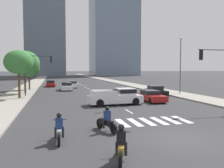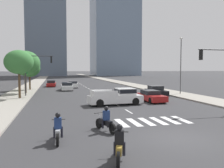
{
  "view_description": "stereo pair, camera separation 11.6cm",
  "coord_description": "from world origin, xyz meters",
  "px_view_note": "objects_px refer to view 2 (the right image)",
  "views": [
    {
      "loc": [
        -6.29,
        -10.95,
        3.64
      ],
      "look_at": [
        0.0,
        14.07,
        2.0
      ],
      "focal_mm": 37.62,
      "sensor_mm": 36.0,
      "label": 1
    },
    {
      "loc": [
        -6.18,
        -10.98,
        3.64
      ],
      "look_at": [
        0.0,
        14.07,
        2.0
      ],
      "focal_mm": 37.62,
      "sensor_mm": 36.0,
      "label": 2
    }
  ],
  "objects_px": {
    "motorcycle_third": "(58,130)",
    "sedan_black_1": "(156,91)",
    "street_tree_third": "(30,68)",
    "sedan_white_3": "(73,85)",
    "sedan_red_0": "(51,84)",
    "traffic_signal_far": "(36,67)",
    "motorcycle_trailing": "(119,146)",
    "street_tree_second": "(25,63)",
    "street_tree_nearest": "(19,62)",
    "street_lamp_east": "(181,61)",
    "sedan_white_2": "(67,87)",
    "sedan_red_4": "(151,96)",
    "motorcycle_lead": "(106,121)",
    "pickup_truck": "(118,97)"
  },
  "relations": [
    {
      "from": "sedan_white_2",
      "to": "sedan_red_4",
      "type": "relative_size",
      "value": 1.0
    },
    {
      "from": "sedan_red_4",
      "to": "street_tree_nearest",
      "type": "height_order",
      "value": "street_tree_nearest"
    },
    {
      "from": "motorcycle_lead",
      "to": "sedan_white_3",
      "type": "xyz_separation_m",
      "value": [
        0.61,
        33.23,
        0.03
      ]
    },
    {
      "from": "motorcycle_trailing",
      "to": "sedan_black_1",
      "type": "distance_m",
      "value": 23.37
    },
    {
      "from": "traffic_signal_far",
      "to": "street_tree_nearest",
      "type": "height_order",
      "value": "street_tree_nearest"
    },
    {
      "from": "sedan_black_1",
      "to": "street_tree_second",
      "type": "bearing_deg",
      "value": -106.47
    },
    {
      "from": "street_tree_nearest",
      "to": "sedan_white_3",
      "type": "bearing_deg",
      "value": 65.5
    },
    {
      "from": "sedan_red_0",
      "to": "sedan_black_1",
      "type": "relative_size",
      "value": 0.97
    },
    {
      "from": "street_tree_second",
      "to": "traffic_signal_far",
      "type": "bearing_deg",
      "value": -64.3
    },
    {
      "from": "street_lamp_east",
      "to": "street_tree_second",
      "type": "height_order",
      "value": "street_lamp_east"
    },
    {
      "from": "motorcycle_trailing",
      "to": "street_tree_second",
      "type": "bearing_deg",
      "value": 32.32
    },
    {
      "from": "motorcycle_trailing",
      "to": "street_tree_second",
      "type": "xyz_separation_m",
      "value": [
        -6.55,
        27.23,
        3.91
      ]
    },
    {
      "from": "street_tree_third",
      "to": "street_lamp_east",
      "type": "bearing_deg",
      "value": -29.21
    },
    {
      "from": "traffic_signal_far",
      "to": "street_tree_second",
      "type": "xyz_separation_m",
      "value": [
        -1.72,
        3.58,
        0.52
      ]
    },
    {
      "from": "sedan_black_1",
      "to": "street_tree_nearest",
      "type": "xyz_separation_m",
      "value": [
        -17.51,
        0.45,
        3.83
      ]
    },
    {
      "from": "street_tree_third",
      "to": "sedan_white_3",
      "type": "bearing_deg",
      "value": 29.38
    },
    {
      "from": "motorcycle_lead",
      "to": "sedan_white_2",
      "type": "distance_m",
      "value": 27.73
    },
    {
      "from": "sedan_black_1",
      "to": "street_tree_third",
      "type": "bearing_deg",
      "value": -121.96
    },
    {
      "from": "motorcycle_third",
      "to": "sedan_black_1",
      "type": "height_order",
      "value": "motorcycle_third"
    },
    {
      "from": "sedan_white_3",
      "to": "street_tree_third",
      "type": "distance_m",
      "value": 9.25
    },
    {
      "from": "motorcycle_trailing",
      "to": "street_tree_third",
      "type": "relative_size",
      "value": 0.38
    },
    {
      "from": "motorcycle_trailing",
      "to": "sedan_white_2",
      "type": "bearing_deg",
      "value": 19.49
    },
    {
      "from": "pickup_truck",
      "to": "street_lamp_east",
      "type": "relative_size",
      "value": 0.7
    },
    {
      "from": "sedan_red_4",
      "to": "street_tree_second",
      "type": "bearing_deg",
      "value": -130.67
    },
    {
      "from": "sedan_red_0",
      "to": "traffic_signal_far",
      "type": "xyz_separation_m",
      "value": [
        -1.74,
        -17.89,
        3.38
      ]
    },
    {
      "from": "street_tree_second",
      "to": "street_tree_third",
      "type": "bearing_deg",
      "value": 90.0
    },
    {
      "from": "sedan_black_1",
      "to": "sedan_white_3",
      "type": "height_order",
      "value": "sedan_black_1"
    },
    {
      "from": "sedan_red_4",
      "to": "street_tree_third",
      "type": "distance_m",
      "value": 23.21
    },
    {
      "from": "pickup_truck",
      "to": "street_tree_second",
      "type": "distance_m",
      "value": 17.03
    },
    {
      "from": "street_lamp_east",
      "to": "motorcycle_trailing",
      "type": "bearing_deg",
      "value": -125.2
    },
    {
      "from": "street_lamp_east",
      "to": "sedan_red_4",
      "type": "bearing_deg",
      "value": -141.03
    },
    {
      "from": "street_tree_nearest",
      "to": "sedan_red_0",
      "type": "bearing_deg",
      "value": 80.39
    },
    {
      "from": "motorcycle_lead",
      "to": "street_tree_second",
      "type": "bearing_deg",
      "value": -2.3
    },
    {
      "from": "sedan_red_0",
      "to": "motorcycle_lead",
      "type": "bearing_deg",
      "value": -172.06
    },
    {
      "from": "sedan_black_1",
      "to": "street_tree_nearest",
      "type": "relative_size",
      "value": 0.8
    },
    {
      "from": "pickup_truck",
      "to": "sedan_red_0",
      "type": "relative_size",
      "value": 1.25
    },
    {
      "from": "motorcycle_third",
      "to": "street_tree_third",
      "type": "distance_m",
      "value": 30.79
    },
    {
      "from": "motorcycle_lead",
      "to": "pickup_truck",
      "type": "bearing_deg",
      "value": -38.47
    },
    {
      "from": "sedan_red_0",
      "to": "street_tree_nearest",
      "type": "height_order",
      "value": "street_tree_nearest"
    },
    {
      "from": "motorcycle_trailing",
      "to": "pickup_truck",
      "type": "bearing_deg",
      "value": 3.82
    },
    {
      "from": "sedan_red_4",
      "to": "street_lamp_east",
      "type": "distance_m",
      "value": 9.85
    },
    {
      "from": "sedan_black_1",
      "to": "sedan_white_2",
      "type": "relative_size",
      "value": 0.99
    },
    {
      "from": "motorcycle_third",
      "to": "sedan_white_2",
      "type": "distance_m",
      "value": 29.14
    },
    {
      "from": "motorcycle_trailing",
      "to": "street_tree_second",
      "type": "distance_m",
      "value": 28.28
    },
    {
      "from": "motorcycle_trailing",
      "to": "sedan_black_1",
      "type": "relative_size",
      "value": 0.43
    },
    {
      "from": "motorcycle_third",
      "to": "street_tree_second",
      "type": "height_order",
      "value": "street_tree_second"
    },
    {
      "from": "sedan_red_0",
      "to": "street_tree_nearest",
      "type": "relative_size",
      "value": 0.78
    },
    {
      "from": "sedan_black_1",
      "to": "sedan_white_3",
      "type": "xyz_separation_m",
      "value": [
        -9.95,
        17.04,
        -0.02
      ]
    },
    {
      "from": "motorcycle_third",
      "to": "traffic_signal_far",
      "type": "relative_size",
      "value": 0.37
    },
    {
      "from": "pickup_truck",
      "to": "sedan_black_1",
      "type": "relative_size",
      "value": 1.21
    }
  ]
}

